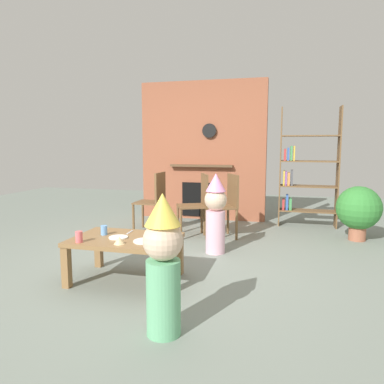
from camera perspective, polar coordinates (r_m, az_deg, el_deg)
The scene contains 17 objects.
ground_plane at distance 3.98m, azimuth -3.60°, elevation -11.67°, with size 12.00×12.00×0.00m, color gray.
brick_fireplace_feature at distance 6.32m, azimuth 1.76°, elevation 6.47°, with size 2.20×0.28×2.40m.
bookshelf at distance 6.00m, azimuth 17.33°, elevation 3.01°, with size 0.90×0.28×1.90m.
coffee_table at distance 3.52m, azimuth -10.60°, elevation -8.22°, with size 1.00×0.68×0.43m.
paper_cup_near_left at distance 3.40m, azimuth -3.89°, elevation -6.76°, with size 0.07×0.07×0.09m, color #669EE0.
paper_cup_near_right at distance 3.64m, azimuth -13.88°, elevation -5.94°, with size 0.06×0.06×0.09m, color #669EE0.
paper_cup_center at distance 3.43m, azimuth -17.60°, elevation -6.84°, with size 0.06×0.06×0.10m, color #E5666B.
paper_plate_front at distance 3.33m, azimuth -7.47°, elevation -7.77°, with size 0.22×0.22×0.01m, color white.
paper_plate_rear at distance 3.50m, azimuth -11.69°, elevation -7.11°, with size 0.18×0.18×0.01m, color white.
birthday_cake_slice at distance 3.28m, azimuth -11.53°, elevation -7.58°, with size 0.10×0.10×0.07m, color #EAC68C.
table_fork at distance 3.69m, azimuth -9.90°, elevation -6.35°, with size 0.15×0.02×0.01m, color silver.
child_with_cone_hat at distance 2.47m, azimuth -4.63°, elevation -10.97°, with size 0.27×0.27×0.99m.
child_in_pink at distance 4.31m, azimuth 3.79°, elevation -3.09°, with size 0.27×0.27×0.97m.
dining_chair_left at distance 5.43m, azimuth -6.00°, elevation -0.96°, with size 0.40×0.40×0.90m.
dining_chair_middle at distance 5.10m, azimuth 0.98°, elevation -1.46°, with size 0.53×0.53×0.90m.
dining_chair_right at distance 5.05m, azimuth 5.54°, elevation -1.58°, with size 0.54×0.54×0.90m.
potted_plant_tall at distance 5.39m, azimuth 25.07°, elevation -2.47°, with size 0.59×0.59×0.75m.
Camera 1 is at (1.17, -3.57, 1.31)m, focal length 33.39 mm.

